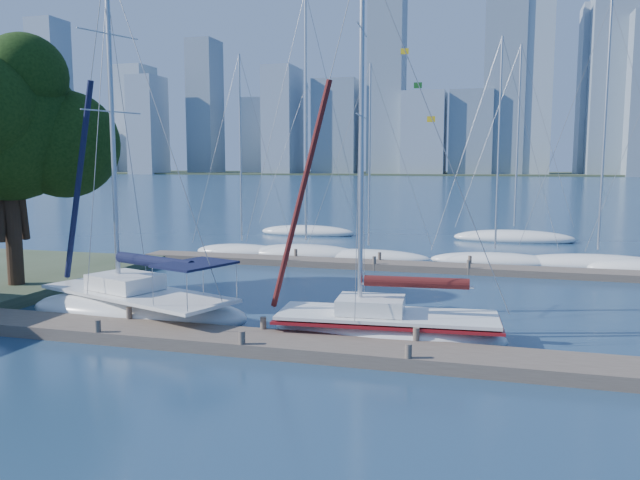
# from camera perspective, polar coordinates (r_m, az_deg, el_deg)

# --- Properties ---
(ground) EXTENTS (700.00, 700.00, 0.00)m
(ground) POSITION_cam_1_polar(r_m,az_deg,el_deg) (20.06, -6.11, -9.83)
(ground) COLOR #163349
(ground) RESTS_ON ground
(near_dock) EXTENTS (26.00, 2.00, 0.40)m
(near_dock) POSITION_cam_1_polar(r_m,az_deg,el_deg) (20.00, -6.12, -9.28)
(near_dock) COLOR brown
(near_dock) RESTS_ON ground
(far_dock) EXTENTS (30.00, 1.80, 0.36)m
(far_dock) POSITION_cam_1_polar(r_m,az_deg,el_deg) (34.66, 6.85, -2.35)
(far_dock) COLOR brown
(far_dock) RESTS_ON ground
(far_shore) EXTENTS (800.00, 100.00, 1.50)m
(far_shore) POSITION_cam_1_polar(r_m,az_deg,el_deg) (337.94, 14.48, 5.84)
(far_shore) COLOR #38472D
(far_shore) RESTS_ON ground
(tree) EXTENTS (8.50, 7.75, 11.12)m
(tree) POSITION_cam_1_polar(r_m,az_deg,el_deg) (30.16, -26.67, 9.41)
(tree) COLOR black
(tree) RESTS_ON ground
(sailboat_navy) EXTENTS (9.31, 5.71, 13.78)m
(sailboat_navy) POSITION_cam_1_polar(r_m,az_deg,el_deg) (24.33, -16.45, -4.55)
(sailboat_navy) COLOR white
(sailboat_navy) RESTS_ON ground
(sailboat_maroon) EXTENTS (7.88, 3.11, 13.06)m
(sailboat_maroon) POSITION_cam_1_polar(r_m,az_deg,el_deg) (20.65, 6.11, -6.23)
(sailboat_maroon) COLOR white
(sailboat_maroon) RESTS_ON ground
(bg_boat_0) EXTENTS (6.50, 4.31, 12.77)m
(bg_boat_0) POSITION_cam_1_polar(r_m,az_deg,el_deg) (39.94, -7.14, -0.99)
(bg_boat_0) COLOR white
(bg_boat_0) RESTS_ON ground
(bg_boat_1) EXTENTS (7.77, 4.61, 16.25)m
(bg_boat_1) POSITION_cam_1_polar(r_m,az_deg,el_deg) (38.39, -1.28, -1.17)
(bg_boat_1) COLOR white
(bg_boat_1) RESTS_ON ground
(bg_boat_2) EXTENTS (7.59, 2.38, 11.84)m
(bg_boat_2) POSITION_cam_1_polar(r_m,az_deg,el_deg) (37.33, 4.46, -1.56)
(bg_boat_2) COLOR white
(bg_boat_2) RESTS_ON ground
(bg_boat_3) EXTENTS (7.61, 3.89, 13.11)m
(bg_boat_3) POSITION_cam_1_polar(r_m,az_deg,el_deg) (37.32, 15.68, -1.78)
(bg_boat_3) COLOR white
(bg_boat_3) RESTS_ON ground
(bg_boat_4) EXTENTS (8.98, 4.93, 14.72)m
(bg_boat_4) POSITION_cam_1_polar(r_m,az_deg,el_deg) (37.84, 24.02, -1.97)
(bg_boat_4) COLOR white
(bg_boat_4) RESTS_ON ground
(bg_boat_6) EXTENTS (8.17, 4.51, 12.45)m
(bg_boat_6) POSITION_cam_1_polar(r_m,az_deg,el_deg) (50.82, -1.16, 0.78)
(bg_boat_6) COLOR white
(bg_boat_6) RESTS_ON ground
(bg_boat_7) EXTENTS (9.13, 4.54, 14.71)m
(bg_boat_7) POSITION_cam_1_polar(r_m,az_deg,el_deg) (48.75, 17.31, 0.23)
(bg_boat_7) COLOR white
(bg_boat_7) RESTS_ON ground
(skyline) EXTENTS (502.13, 51.31, 125.12)m
(skyline) POSITION_cam_1_polar(r_m,az_deg,el_deg) (310.00, 17.65, 12.31)
(skyline) COLOR #8190A6
(skyline) RESTS_ON ground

